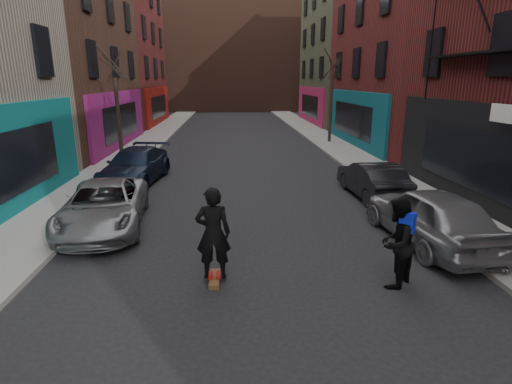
{
  "coord_description": "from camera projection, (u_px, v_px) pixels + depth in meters",
  "views": [
    {
      "loc": [
        -0.63,
        -2.82,
        4.21
      ],
      "look_at": [
        -0.01,
        6.4,
        1.6
      ],
      "focal_mm": 28.0,
      "sensor_mm": 36.0,
      "label": 1
    }
  ],
  "objects": [
    {
      "name": "parked_right_far",
      "position": [
        430.0,
        215.0,
        10.47
      ],
      "size": [
        2.23,
        4.68,
        1.54
      ],
      "primitive_type": "imported",
      "rotation": [
        0.0,
        0.0,
        3.23
      ],
      "color": "gray",
      "rests_on": "ground"
    },
    {
      "name": "parked_left_end",
      "position": [
        135.0,
        166.0,
        16.75
      ],
      "size": [
        2.61,
        5.1,
        1.42
      ],
      "primitive_type": "imported",
      "rotation": [
        0.0,
        0.0,
        -0.13
      ],
      "color": "black",
      "rests_on": "ground"
    },
    {
      "name": "sidewalk_right",
      "position": [
        312.0,
        131.0,
        33.09
      ],
      "size": [
        2.5,
        84.0,
        0.13
      ],
      "primitive_type": "cube",
      "color": "gray",
      "rests_on": "ground"
    },
    {
      "name": "building_far",
      "position": [
        232.0,
        59.0,
        55.76
      ],
      "size": [
        40.0,
        10.0,
        14.0
      ],
      "primitive_type": "cube",
      "color": "#47281E",
      "rests_on": "ground"
    },
    {
      "name": "tree_left_far",
      "position": [
        117.0,
        97.0,
        19.86
      ],
      "size": [
        2.0,
        2.0,
        6.5
      ],
      "primitive_type": null,
      "color": "black",
      "rests_on": "sidewalk_left"
    },
    {
      "name": "parked_right_end",
      "position": [
        372.0,
        179.0,
        14.69
      ],
      "size": [
        1.6,
        4.09,
        1.33
      ],
      "primitive_type": "imported",
      "rotation": [
        0.0,
        0.0,
        3.19
      ],
      "color": "black",
      "rests_on": "ground"
    },
    {
      "name": "pedestrian",
      "position": [
        396.0,
        243.0,
        8.23
      ],
      "size": [
        1.17,
        1.17,
        1.91
      ],
      "rotation": [
        0.0,
        0.0,
        3.92
      ],
      "color": "black",
      "rests_on": "ground"
    },
    {
      "name": "tree_right_far",
      "position": [
        332.0,
        90.0,
        26.38
      ],
      "size": [
        2.0,
        2.0,
        6.8
      ],
      "primitive_type": null,
      "color": "black",
      "rests_on": "sidewalk_right"
    },
    {
      "name": "parked_left_far",
      "position": [
        104.0,
        205.0,
        11.64
      ],
      "size": [
        2.76,
        5.03,
        1.33
      ],
      "primitive_type": "imported",
      "rotation": [
        0.0,
        0.0,
        0.12
      ],
      "color": "gray",
      "rests_on": "ground"
    },
    {
      "name": "skateboarder",
      "position": [
        213.0,
        233.0,
        8.35
      ],
      "size": [
        0.74,
        0.49,
        2.02
      ],
      "primitive_type": "imported",
      "rotation": [
        0.0,
        0.0,
        3.13
      ],
      "color": "black",
      "rests_on": "skateboard"
    },
    {
      "name": "skateboard",
      "position": [
        215.0,
        279.0,
        8.64
      ],
      "size": [
        0.23,
        0.8,
        0.1
      ],
      "primitive_type": "cube",
      "rotation": [
        0.0,
        0.0,
        -0.01
      ],
      "color": "brown",
      "rests_on": "ground"
    },
    {
      "name": "sidewalk_left",
      "position": [
        160.0,
        133.0,
        32.28
      ],
      "size": [
        2.5,
        84.0,
        0.13
      ],
      "primitive_type": "cube",
      "color": "gray",
      "rests_on": "ground"
    }
  ]
}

